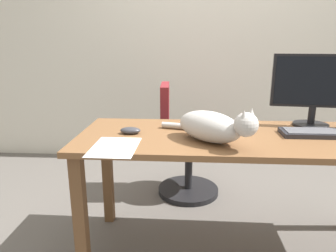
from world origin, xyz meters
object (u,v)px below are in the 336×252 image
Objects in this scene: cat at (213,126)px; computer_mouse at (130,130)px; office_chair at (182,149)px; keyboard at (324,133)px; monitor at (315,88)px.

cat is 4.24× the size of computer_mouse.
keyboard is (0.76, -0.68, 0.35)m from office_chair.
cat is at bearing -79.01° from office_chair.
monitor is 0.29m from keyboard.
office_chair is at bearing 138.01° from keyboard.
office_chair is 2.00× the size of keyboard.
office_chair is 8.00× the size of computer_mouse.
cat is at bearing -166.19° from keyboard.
keyboard is at bearing -90.79° from monitor.
keyboard is 4.00× the size of computer_mouse.
cat reaches higher than computer_mouse.
office_chair reaches higher than keyboard.
computer_mouse is at bearing -167.68° from monitor.
keyboard is 0.94× the size of cat.
keyboard is 0.62m from cat.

